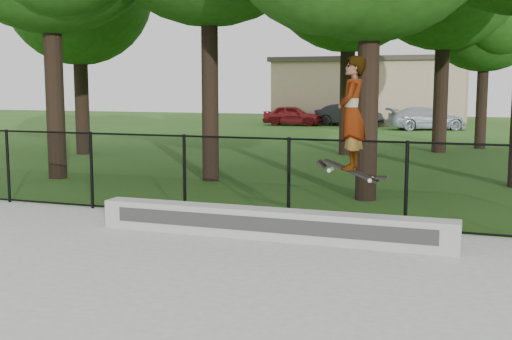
# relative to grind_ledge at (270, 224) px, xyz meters

# --- Properties ---
(grind_ledge) EXTENTS (5.73, 0.40, 0.46)m
(grind_ledge) POSITION_rel_grind_ledge_xyz_m (0.00, 0.00, 0.00)
(grind_ledge) COLOR #A4A49F
(grind_ledge) RESTS_ON concrete_slab
(car_a) EXTENTS (3.73, 1.73, 1.25)m
(car_a) POSITION_rel_grind_ledge_xyz_m (-8.28, 29.29, 0.33)
(car_a) COLOR maroon
(car_a) RESTS_ON ground
(car_b) EXTENTS (3.96, 2.32, 1.35)m
(car_b) POSITION_rel_grind_ledge_xyz_m (-4.87, 30.00, 0.39)
(car_b) COLOR black
(car_b) RESTS_ON ground
(car_c) EXTENTS (4.39, 3.28, 1.27)m
(car_c) POSITION_rel_grind_ledge_xyz_m (-0.01, 27.87, 0.34)
(car_c) COLOR #AAB6C1
(car_c) RESTS_ON ground
(skater_airborne) EXTENTS (0.80, 0.62, 1.86)m
(skater_airborne) POSITION_rel_grind_ledge_xyz_m (1.29, -0.11, 1.72)
(skater_airborne) COLOR black
(skater_airborne) RESTS_ON ground
(chainlink_fence) EXTENTS (16.06, 0.06, 1.50)m
(chainlink_fence) POSITION_rel_grind_ledge_xyz_m (-2.05, 1.20, 0.52)
(chainlink_fence) COLOR black
(chainlink_fence) RESTS_ON concrete_slab
(distant_building) EXTENTS (12.40, 6.40, 4.30)m
(distant_building) POSITION_rel_grind_ledge_xyz_m (-4.05, 33.30, 1.87)
(distant_building) COLOR tan
(distant_building) RESTS_ON ground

